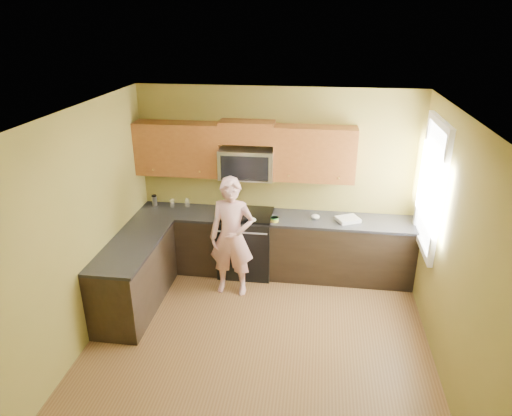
% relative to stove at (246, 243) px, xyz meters
% --- Properties ---
extents(floor, '(4.00, 4.00, 0.00)m').
position_rel_stove_xyz_m(floor, '(0.40, -1.68, -0.47)').
color(floor, brown).
rests_on(floor, ground).
extents(ceiling, '(4.00, 4.00, 0.00)m').
position_rel_stove_xyz_m(ceiling, '(0.40, -1.68, 2.23)').
color(ceiling, white).
rests_on(ceiling, ground).
extents(wall_back, '(4.00, 0.00, 4.00)m').
position_rel_stove_xyz_m(wall_back, '(0.40, 0.32, 0.88)').
color(wall_back, olive).
rests_on(wall_back, ground).
extents(wall_front, '(4.00, 0.00, 4.00)m').
position_rel_stove_xyz_m(wall_front, '(0.40, -3.67, 0.88)').
color(wall_front, olive).
rests_on(wall_front, ground).
extents(wall_left, '(0.00, 4.00, 4.00)m').
position_rel_stove_xyz_m(wall_left, '(-1.60, -1.68, 0.88)').
color(wall_left, olive).
rests_on(wall_left, ground).
extents(wall_right, '(0.00, 4.00, 4.00)m').
position_rel_stove_xyz_m(wall_right, '(2.40, -1.68, 0.88)').
color(wall_right, olive).
rests_on(wall_right, ground).
extents(cabinet_back_run, '(4.00, 0.60, 0.88)m').
position_rel_stove_xyz_m(cabinet_back_run, '(0.40, 0.02, -0.03)').
color(cabinet_back_run, black).
rests_on(cabinet_back_run, floor).
extents(cabinet_left_run, '(0.60, 1.60, 0.88)m').
position_rel_stove_xyz_m(cabinet_left_run, '(-1.30, -1.08, -0.03)').
color(cabinet_left_run, black).
rests_on(cabinet_left_run, floor).
extents(countertop_back, '(4.00, 0.62, 0.04)m').
position_rel_stove_xyz_m(countertop_back, '(0.40, 0.01, 0.43)').
color(countertop_back, black).
rests_on(countertop_back, cabinet_back_run).
extents(countertop_left, '(0.62, 1.60, 0.04)m').
position_rel_stove_xyz_m(countertop_left, '(-1.29, -1.08, 0.43)').
color(countertop_left, black).
rests_on(countertop_left, cabinet_left_run).
extents(stove, '(0.76, 0.65, 0.95)m').
position_rel_stove_xyz_m(stove, '(0.00, 0.00, 0.00)').
color(stove, black).
rests_on(stove, floor).
extents(microwave, '(0.76, 0.40, 0.42)m').
position_rel_stove_xyz_m(microwave, '(0.00, 0.12, 0.97)').
color(microwave, silver).
rests_on(microwave, wall_back).
extents(upper_cab_left, '(1.22, 0.33, 0.75)m').
position_rel_stove_xyz_m(upper_cab_left, '(-0.99, 0.16, 0.97)').
color(upper_cab_left, brown).
rests_on(upper_cab_left, wall_back).
extents(upper_cab_right, '(1.12, 0.33, 0.75)m').
position_rel_stove_xyz_m(upper_cab_right, '(0.94, 0.16, 0.97)').
color(upper_cab_right, brown).
rests_on(upper_cab_right, wall_back).
extents(upper_cab_over_mw, '(0.76, 0.33, 0.30)m').
position_rel_stove_xyz_m(upper_cab_over_mw, '(0.00, 0.16, 1.62)').
color(upper_cab_over_mw, brown).
rests_on(upper_cab_over_mw, wall_back).
extents(window, '(0.06, 1.06, 1.66)m').
position_rel_stove_xyz_m(window, '(2.38, -0.48, 1.17)').
color(window, white).
rests_on(window, wall_right).
extents(woman, '(0.62, 0.42, 1.67)m').
position_rel_stove_xyz_m(woman, '(-0.10, -0.56, 0.36)').
color(woman, '#DE6F73').
rests_on(woman, floor).
extents(frying_pan, '(0.31, 0.46, 0.06)m').
position_rel_stove_xyz_m(frying_pan, '(-0.03, -0.15, 0.47)').
color(frying_pan, black).
rests_on(frying_pan, stove).
extents(butter_tub, '(0.14, 0.14, 0.08)m').
position_rel_stove_xyz_m(butter_tub, '(0.43, -0.16, 0.45)').
color(butter_tub, yellow).
rests_on(butter_tub, countertop_back).
extents(toast_slice, '(0.14, 0.14, 0.01)m').
position_rel_stove_xyz_m(toast_slice, '(0.38, -0.15, 0.45)').
color(toast_slice, '#B27F47').
rests_on(toast_slice, countertop_back).
extents(napkin_a, '(0.14, 0.14, 0.06)m').
position_rel_stove_xyz_m(napkin_a, '(0.13, -0.23, 0.48)').
color(napkin_a, silver).
rests_on(napkin_a, countertop_back).
extents(napkin_b, '(0.15, 0.16, 0.07)m').
position_rel_stove_xyz_m(napkin_b, '(1.00, 0.00, 0.48)').
color(napkin_b, silver).
rests_on(napkin_b, countertop_back).
extents(dish_towel, '(0.37, 0.35, 0.05)m').
position_rel_stove_xyz_m(dish_towel, '(1.45, -0.01, 0.47)').
color(dish_towel, silver).
rests_on(dish_towel, countertop_back).
extents(travel_mug, '(0.09, 0.09, 0.16)m').
position_rel_stove_xyz_m(travel_mug, '(-1.43, 0.18, 0.45)').
color(travel_mug, silver).
rests_on(travel_mug, countertop_back).
extents(glass_a, '(0.09, 0.09, 0.12)m').
position_rel_stove_xyz_m(glass_a, '(-1.15, 0.16, 0.51)').
color(glass_a, silver).
rests_on(glass_a, countertop_back).
extents(glass_b, '(0.09, 0.09, 0.12)m').
position_rel_stove_xyz_m(glass_b, '(-0.92, 0.20, 0.51)').
color(glass_b, silver).
rests_on(glass_b, countertop_back).
extents(glass_c, '(0.08, 0.08, 0.12)m').
position_rel_stove_xyz_m(glass_c, '(-0.43, 0.06, 0.51)').
color(glass_c, silver).
rests_on(glass_c, countertop_back).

